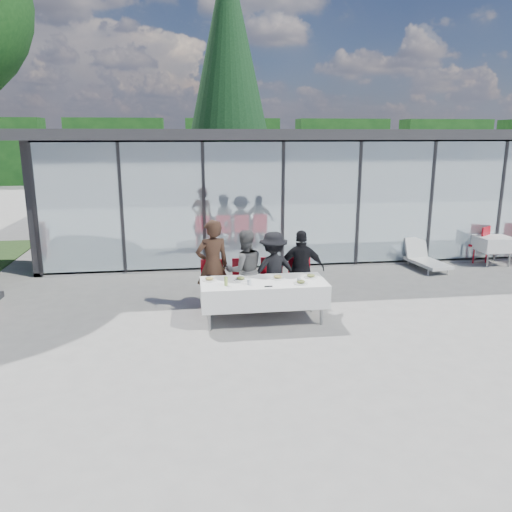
# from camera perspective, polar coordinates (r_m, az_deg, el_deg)

# --- Properties ---
(ground) EXTENTS (90.00, 90.00, 0.00)m
(ground) POSITION_cam_1_polar(r_m,az_deg,el_deg) (8.81, 1.29, -8.45)
(ground) COLOR gray
(ground) RESTS_ON ground
(pavilion) EXTENTS (14.80, 8.80, 3.44)m
(pavilion) POSITION_cam_1_polar(r_m,az_deg,el_deg) (16.59, 3.70, 9.64)
(pavilion) COLOR gray
(pavilion) RESTS_ON ground
(treeline) EXTENTS (62.50, 2.00, 4.40)m
(treeline) POSITION_cam_1_polar(r_m,az_deg,el_deg) (36.07, -9.21, 11.78)
(treeline) COLOR #103411
(treeline) RESTS_ON ground
(dining_table) EXTENTS (2.26, 0.96, 0.75)m
(dining_table) POSITION_cam_1_polar(r_m,az_deg,el_deg) (9.06, 0.84, -4.18)
(dining_table) COLOR white
(dining_table) RESTS_ON ground
(diner_a) EXTENTS (0.80, 0.80, 1.79)m
(diner_a) POSITION_cam_1_polar(r_m,az_deg,el_deg) (9.50, -4.99, -1.15)
(diner_a) COLOR #321F16
(diner_a) RESTS_ON ground
(diner_chair_a) EXTENTS (0.44, 0.44, 0.97)m
(diner_chair_a) POSITION_cam_1_polar(r_m,az_deg,el_deg) (9.69, -4.98, -3.03)
(diner_chair_a) COLOR #AE0B18
(diner_chair_a) RESTS_ON ground
(diner_b) EXTENTS (0.87, 0.87, 1.57)m
(diner_b) POSITION_cam_1_polar(r_m,az_deg,el_deg) (9.58, -1.31, -1.65)
(diner_b) COLOR #505050
(diner_b) RESTS_ON ground
(diner_chair_b) EXTENTS (0.44, 0.44, 0.97)m
(diner_chair_b) POSITION_cam_1_polar(r_m,az_deg,el_deg) (9.74, -1.37, -2.90)
(diner_chair_b) COLOR #AE0B18
(diner_chair_b) RESTS_ON ground
(diner_c) EXTENTS (1.11, 1.11, 1.52)m
(diner_c) POSITION_cam_1_polar(r_m,az_deg,el_deg) (9.66, 1.99, -1.66)
(diner_c) COLOR black
(diner_c) RESTS_ON ground
(diner_chair_c) EXTENTS (0.44, 0.44, 0.97)m
(diner_chair_c) POSITION_cam_1_polar(r_m,az_deg,el_deg) (9.82, 1.88, -2.77)
(diner_chair_c) COLOR #AE0B18
(diner_chair_c) RESTS_ON ground
(diner_d) EXTENTS (1.02, 1.02, 1.53)m
(diner_d) POSITION_cam_1_polar(r_m,az_deg,el_deg) (9.77, 5.22, -1.50)
(diner_d) COLOR black
(diner_d) RESTS_ON ground
(diner_chair_d) EXTENTS (0.44, 0.44, 0.97)m
(diner_chair_d) POSITION_cam_1_polar(r_m,az_deg,el_deg) (9.92, 5.07, -2.64)
(diner_chair_d) COLOR #AE0B18
(diner_chair_d) RESTS_ON ground
(plate_a) EXTENTS (0.25, 0.25, 0.07)m
(plate_a) POSITION_cam_1_polar(r_m,az_deg,el_deg) (9.07, -5.34, -2.66)
(plate_a) COLOR white
(plate_a) RESTS_ON dining_table
(plate_b) EXTENTS (0.25, 0.25, 0.07)m
(plate_b) POSITION_cam_1_polar(r_m,az_deg,el_deg) (9.06, -1.76, -2.61)
(plate_b) COLOR white
(plate_b) RESTS_ON dining_table
(plate_c) EXTENTS (0.25, 0.25, 0.07)m
(plate_c) POSITION_cam_1_polar(r_m,az_deg,el_deg) (9.15, 2.49, -2.45)
(plate_c) COLOR white
(plate_c) RESTS_ON dining_table
(plate_d) EXTENTS (0.25, 0.25, 0.07)m
(plate_d) POSITION_cam_1_polar(r_m,az_deg,el_deg) (9.27, 6.29, -2.31)
(plate_d) COLOR white
(plate_d) RESTS_ON dining_table
(plate_extra) EXTENTS (0.25, 0.25, 0.07)m
(plate_extra) POSITION_cam_1_polar(r_m,az_deg,el_deg) (8.88, 5.14, -3.01)
(plate_extra) COLOR white
(plate_extra) RESTS_ON dining_table
(juice_bottle) EXTENTS (0.06, 0.06, 0.16)m
(juice_bottle) POSITION_cam_1_polar(r_m,az_deg,el_deg) (8.73, -3.46, -2.90)
(juice_bottle) COLOR #99BA4D
(juice_bottle) RESTS_ON dining_table
(drinking_glasses) EXTENTS (0.96, 0.10, 0.10)m
(drinking_glasses) POSITION_cam_1_polar(r_m,az_deg,el_deg) (8.82, 2.08, -2.91)
(drinking_glasses) COLOR silver
(drinking_glasses) RESTS_ON dining_table
(folded_eyeglasses) EXTENTS (0.14, 0.03, 0.01)m
(folded_eyeglasses) POSITION_cam_1_polar(r_m,az_deg,el_deg) (8.67, 1.43, -3.49)
(folded_eyeglasses) COLOR black
(folded_eyeglasses) RESTS_ON dining_table
(spare_table_right) EXTENTS (0.86, 0.86, 0.74)m
(spare_table_right) POSITION_cam_1_polar(r_m,az_deg,el_deg) (14.40, 25.46, 1.29)
(spare_table_right) COLOR white
(spare_table_right) RESTS_ON ground
(spare_chair_b) EXTENTS (0.61, 0.61, 0.97)m
(spare_chair_b) POSITION_cam_1_polar(r_m,az_deg,el_deg) (14.52, 24.29, 1.44)
(spare_chair_b) COLOR #AE0B18
(spare_chair_b) RESTS_ON ground
(lounger) EXTENTS (0.78, 1.40, 0.72)m
(lounger) POSITION_cam_1_polar(r_m,az_deg,el_deg) (13.40, 18.64, -0.23)
(lounger) COLOR silver
(lounger) RESTS_ON ground
(conifer_tree) EXTENTS (4.00, 4.00, 10.50)m
(conifer_tree) POSITION_cam_1_polar(r_m,az_deg,el_deg) (21.29, -3.18, 20.90)
(conifer_tree) COLOR #382316
(conifer_tree) RESTS_ON ground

